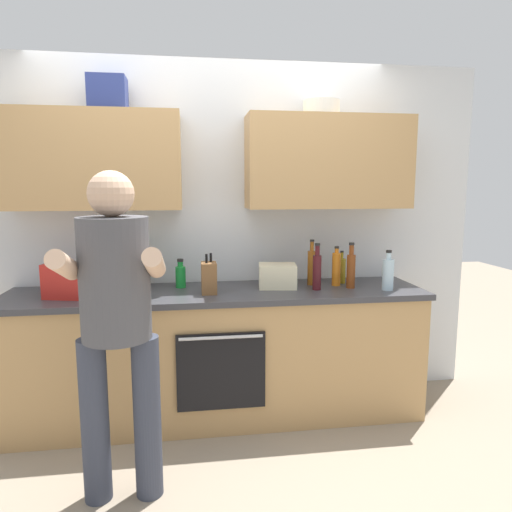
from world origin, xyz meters
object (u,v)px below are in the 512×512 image
Objects in this scene: bottle_water at (388,274)px; bottle_vinegar at (351,269)px; person_standing at (116,312)px; bottle_soy at (101,286)px; knife_block at (209,278)px; cup_coffee at (103,288)px; bottle_juice at (336,268)px; grocery_bag_crisps at (65,281)px; bottle_soda at (181,276)px; bottle_wine at (317,270)px; potted_herb at (140,265)px; grocery_bag_rice at (277,276)px; bottle_oil at (342,270)px; bottle_syrup at (312,266)px.

bottle_vinegar is at bearing 156.62° from bottle_water.
person_standing is 0.66m from bottle_soy.
knife_block is at bearing 9.08° from bottle_soy.
bottle_juice is at bearing 2.80° from cup_coffee.
bottle_vinegar reaches higher than bottle_soy.
cup_coffee is at bearing 7.91° from grocery_bag_crisps.
bottle_juice is 0.89× the size of bottle_vinegar.
bottle_soda is at bearing 33.14° from bottle_soy.
bottle_wine is 0.74m from knife_block.
grocery_bag_rice is at bearing -3.66° from potted_herb.
bottle_soda is at bearing 132.43° from knife_block.
bottle_soda is at bearing 15.66° from grocery_bag_crisps.
bottle_juice is 0.12m from bottle_vinegar.
bottle_water is at bearing -3.38° from cup_coffee.
grocery_bag_rice is at bearing 169.54° from bottle_vinegar.
bottle_oil reaches higher than bottle_soda.
knife_block reaches higher than grocery_bag_crisps.
bottle_oil is 0.97× the size of grocery_bag_crisps.
grocery_bag_rice is 1.05× the size of grocery_bag_crisps.
bottle_syrup is 1.66m from grocery_bag_crisps.
bottle_vinegar is 1.90m from grocery_bag_crisps.
bottle_juice is 1.60m from cup_coffee.
bottle_wine is at bearing -0.14° from grocery_bag_crisps.
bottle_water is 1.22m from knife_block.
cup_coffee is at bearing 96.15° from bottle_soy.
bottle_juice is at bearing -2.57° from potted_herb.
bottle_wine is (0.93, -0.21, 0.05)m from bottle_soda.
bottle_syrup is 3.48× the size of cup_coffee.
potted_herb is (-1.45, 0.15, 0.04)m from bottle_vinegar.
knife_block is (-0.74, -0.16, -0.03)m from bottle_syrup.
bottle_vinegar is at bearing -6.04° from potted_herb.
bottle_syrup is 1.49× the size of bottle_soy.
grocery_bag_rice is at bearing -169.35° from bottle_syrup.
bottle_vinegar reaches higher than knife_block.
bottle_wine is at bearing -12.53° from bottle_soda.
bottle_water is 0.86× the size of bottle_wine.
bottle_syrup is 1.21m from potted_herb.
bottle_oil is at bearing 9.06° from grocery_bag_rice.
bottle_vinegar reaches higher than grocery_bag_rice.
potted_herb is at bearing -173.54° from bottle_soda.
bottle_water is 1.25× the size of bottle_soy.
knife_block is at bearing -0.33° from grocery_bag_crisps.
bottle_water reaches higher than bottle_soy.
bottle_soda is 1.19m from bottle_vinegar.
bottle_oil is at bearing 32.66° from person_standing.
bottle_juice is 0.18m from bottle_syrup.
person_standing is 1.64m from bottle_juice.
bottle_syrup reaches higher than bottle_vinegar.
bottle_water is 0.76m from grocery_bag_rice.
person_standing is 1.00m from bottle_soda.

